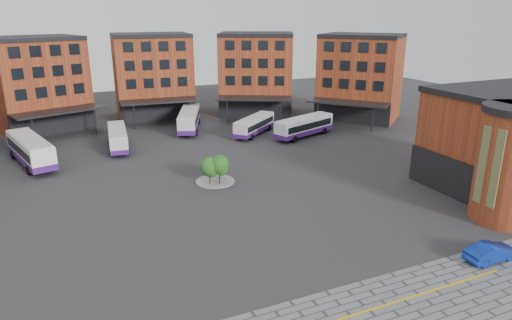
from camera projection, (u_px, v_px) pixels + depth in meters
name	position (u px, v px, depth m)	size (l,w,h in m)	color
ground	(238.00, 229.00, 40.06)	(160.00, 160.00, 0.00)	#28282B
yellow_line	(351.00, 316.00, 28.68)	(26.00, 0.15, 0.02)	gold
main_building	(115.00, 87.00, 69.16)	(94.14, 42.48, 14.60)	brown
east_building	(508.00, 144.00, 46.87)	(17.40, 15.40, 10.60)	brown
tree_island	(216.00, 167.00, 50.34)	(4.40, 4.40, 3.34)	gray
bus_b	(31.00, 150.00, 56.50)	(5.91, 12.58, 3.46)	white
bus_c	(118.00, 138.00, 63.22)	(3.37, 10.38, 2.87)	silver
bus_d	(189.00, 119.00, 73.03)	(6.62, 11.88, 3.29)	silver
bus_e	(254.00, 125.00, 70.46)	(9.03, 8.11, 2.78)	silver
bus_f	(304.00, 126.00, 69.08)	(11.06, 6.06, 3.06)	white
blue_car	(491.00, 252.00, 34.89)	(1.52, 4.37, 1.44)	#0B2999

